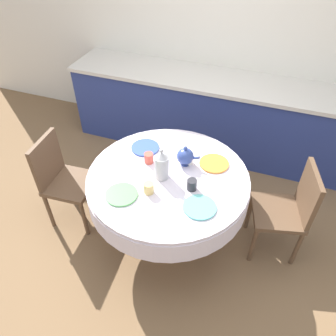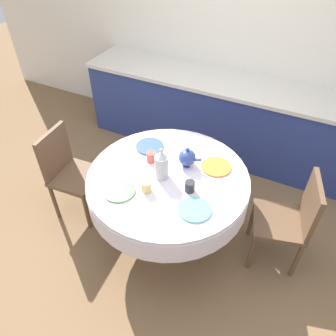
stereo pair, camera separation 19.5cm
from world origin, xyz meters
The scene contains 16 objects.
ground_plane centered at (0.00, 0.00, 0.00)m, with size 12.00×12.00×0.00m, color brown.
wall_back centered at (0.00, 1.79, 1.30)m, with size 7.00×0.05×2.60m.
kitchen_counter centered at (0.00, 1.46, 0.44)m, with size 3.24×0.64×0.88m.
dining_table centered at (0.00, 0.00, 0.63)m, with size 1.26×1.26×0.76m.
chair_left centered at (0.94, 0.24, 0.49)m, with size 0.49×0.49×0.88m.
chair_right centered at (-0.97, -0.07, 0.49)m, with size 0.43×0.43×0.88m.
plate_near_left centered at (-0.24, -0.31, 0.76)m, with size 0.24×0.24×0.01m, color #5BA85B.
cup_near_left centered at (-0.07, -0.21, 0.80)m, with size 0.07×0.07×0.09m, color #DBB766.
plate_near_right centered at (0.32, -0.23, 0.76)m, with size 0.24×0.24×0.01m, color #60BCB7.
cup_near_right centered at (0.21, -0.07, 0.80)m, with size 0.07×0.07×0.09m, color #28282D.
plate_far_left centered at (-0.30, 0.26, 0.76)m, with size 0.24×0.24×0.01m, color #3856AD.
cup_far_left centered at (-0.20, 0.10, 0.80)m, with size 0.07×0.07×0.09m, color #CC4C3D.
plate_far_right centered at (0.30, 0.25, 0.76)m, with size 0.24×0.24×0.01m, color orange.
cup_far_right centered at (0.10, 0.20, 0.80)m, with size 0.07×0.07×0.09m, color white.
coffee_carafe centered at (-0.04, -0.03, 0.87)m, with size 0.11×0.11×0.27m.
teapot centered at (0.08, 0.18, 0.83)m, with size 0.19×0.13×0.18m.
Camera 1 is at (0.63, -1.73, 2.47)m, focal length 35.00 mm.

